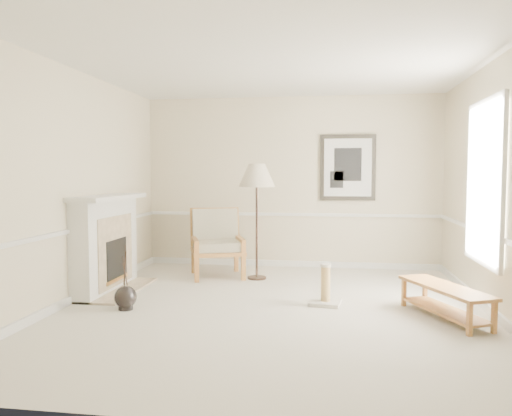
{
  "coord_description": "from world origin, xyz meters",
  "views": [
    {
      "loc": [
        0.66,
        -5.77,
        1.61
      ],
      "look_at": [
        -0.3,
        0.7,
        1.15
      ],
      "focal_mm": 35.0,
      "sensor_mm": 36.0,
      "label": 1
    }
  ],
  "objects_px": {
    "floor_lamp": "(257,179)",
    "floor_vase": "(126,298)",
    "armchair": "(217,239)",
    "scratching_post": "(326,292)",
    "bench": "(445,297)"
  },
  "relations": [
    {
      "from": "armchair",
      "to": "scratching_post",
      "type": "height_order",
      "value": "armchair"
    },
    {
      "from": "armchair",
      "to": "bench",
      "type": "bearing_deg",
      "value": -52.14
    },
    {
      "from": "floor_lamp",
      "to": "floor_vase",
      "type": "bearing_deg",
      "value": -123.51
    },
    {
      "from": "floor_lamp",
      "to": "scratching_post",
      "type": "distance_m",
      "value": 2.19
    },
    {
      "from": "floor_vase",
      "to": "armchair",
      "type": "bearing_deg",
      "value": 73.92
    },
    {
      "from": "bench",
      "to": "armchair",
      "type": "bearing_deg",
      "value": 147.4
    },
    {
      "from": "floor_vase",
      "to": "armchair",
      "type": "distance_m",
      "value": 2.24
    },
    {
      "from": "armchair",
      "to": "floor_lamp",
      "type": "distance_m",
      "value": 1.18
    },
    {
      "from": "scratching_post",
      "to": "armchair",
      "type": "bearing_deg",
      "value": 138.18
    },
    {
      "from": "armchair",
      "to": "floor_lamp",
      "type": "xyz_separation_m",
      "value": [
        0.67,
        -0.19,
        0.96
      ]
    },
    {
      "from": "armchair",
      "to": "bench",
      "type": "xyz_separation_m",
      "value": [
        3.03,
        -1.94,
        -0.32
      ]
    },
    {
      "from": "armchair",
      "to": "scratching_post",
      "type": "xyz_separation_m",
      "value": [
        1.72,
        -1.54,
        -0.41
      ]
    },
    {
      "from": "floor_lamp",
      "to": "bench",
      "type": "bearing_deg",
      "value": -36.57
    },
    {
      "from": "floor_lamp",
      "to": "bench",
      "type": "distance_m",
      "value": 3.2
    },
    {
      "from": "armchair",
      "to": "bench",
      "type": "height_order",
      "value": "armchair"
    }
  ]
}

